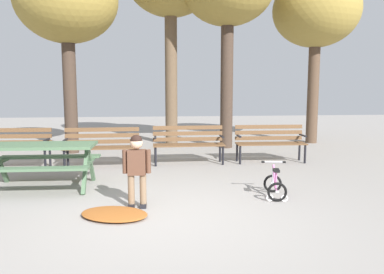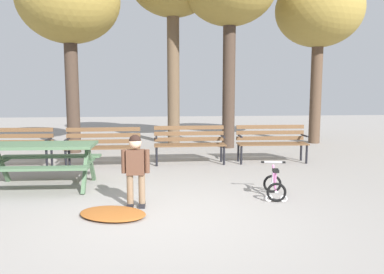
# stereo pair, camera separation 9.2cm
# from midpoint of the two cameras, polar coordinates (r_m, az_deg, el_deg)

# --- Properties ---
(ground) EXTENTS (36.00, 36.00, 0.00)m
(ground) POSITION_cam_midpoint_polar(r_m,az_deg,el_deg) (5.31, -4.00, -11.64)
(ground) COLOR gray
(picnic_table) EXTENTS (1.84, 1.39, 0.79)m
(picnic_table) POSITION_cam_midpoint_polar(r_m,az_deg,el_deg) (7.10, -20.91, -2.33)
(picnic_table) COLOR #4C6B4C
(picnic_table) RESTS_ON ground
(park_bench_far_left) EXTENTS (1.61, 0.50, 0.85)m
(park_bench_far_left) POSITION_cam_midpoint_polar(r_m,az_deg,el_deg) (9.13, -24.47, -0.98)
(park_bench_far_left) COLOR brown
(park_bench_far_left) RESTS_ON ground
(park_bench_left) EXTENTS (1.61, 0.48, 0.85)m
(park_bench_left) POSITION_cam_midpoint_polar(r_m,az_deg,el_deg) (8.61, -12.64, -0.96)
(park_bench_left) COLOR brown
(park_bench_left) RESTS_ON ground
(park_bench_right) EXTENTS (1.60, 0.46, 0.85)m
(park_bench_right) POSITION_cam_midpoint_polar(r_m,az_deg,el_deg) (8.77, -0.06, -0.62)
(park_bench_right) COLOR brown
(park_bench_right) RESTS_ON ground
(park_bench_far_right) EXTENTS (1.61, 0.50, 0.85)m
(park_bench_far_right) POSITION_cam_midpoint_polar(r_m,az_deg,el_deg) (9.14, 11.90, -0.46)
(park_bench_far_right) COLOR brown
(park_bench_far_right) RESTS_ON ground
(child_standing) EXTENTS (0.40, 0.18, 1.06)m
(child_standing) POSITION_cam_midpoint_polar(r_m,az_deg,el_deg) (5.59, -7.85, -4.10)
(child_standing) COLOR #7F664C
(child_standing) RESTS_ON ground
(kids_bicycle) EXTENTS (0.44, 0.60, 0.54)m
(kids_bicycle) POSITION_cam_midpoint_polar(r_m,az_deg,el_deg) (6.28, 12.46, -6.89)
(kids_bicycle) COLOR black
(kids_bicycle) RESTS_ON ground
(leaf_pile) EXTENTS (1.11, 0.96, 0.07)m
(leaf_pile) POSITION_cam_midpoint_polar(r_m,az_deg,el_deg) (5.41, -11.10, -11.00)
(leaf_pile) COLOR #9E5623
(leaf_pile) RESTS_ON ground
(tree_left) EXTENTS (2.60, 2.60, 5.04)m
(tree_left) POSITION_cam_midpoint_polar(r_m,az_deg,el_deg) (10.87, -17.44, 18.45)
(tree_left) COLOR #423328
(tree_left) RESTS_ON ground
(tree_far_right) EXTENTS (2.60, 2.60, 5.12)m
(tree_far_right) POSITION_cam_midpoint_polar(r_m,az_deg,el_deg) (12.77, 18.41, 17.08)
(tree_far_right) COLOR brown
(tree_far_right) RESTS_ON ground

